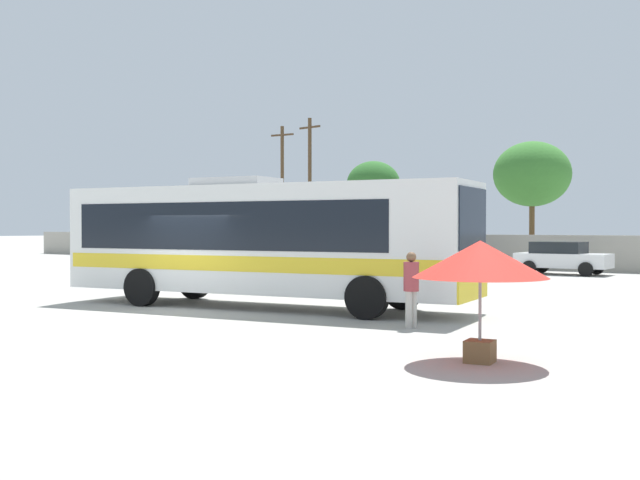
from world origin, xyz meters
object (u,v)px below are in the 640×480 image
(attendant_by_bus_door, at_px, (411,285))
(roadside_tree_midleft, at_px, (532,174))
(vendor_umbrella_near_gate_red, at_px, (480,261))
(parked_car_third_white, at_px, (562,257))
(utility_pole_far, at_px, (310,186))
(roadside_tree_left, at_px, (373,184))
(parked_car_second_black, at_px, (451,255))
(utility_pole_near, at_px, (282,190))
(parked_car_leftmost_red, at_px, (349,253))
(coach_bus_white_yellow, at_px, (259,238))

(attendant_by_bus_door, distance_m, roadside_tree_midleft, 30.84)
(vendor_umbrella_near_gate_red, relative_size, parked_car_third_white, 0.53)
(parked_car_third_white, xyz_separation_m, utility_pole_far, (-18.10, 5.20, 4.02))
(roadside_tree_left, bearing_deg, parked_car_second_black, -37.89)
(attendant_by_bus_door, distance_m, utility_pole_near, 36.64)
(parked_car_third_white, bearing_deg, roadside_tree_midleft, 117.23)
(utility_pole_near, distance_m, roadside_tree_midleft, 16.91)
(utility_pole_far, bearing_deg, attendant_by_bus_door, -50.20)
(parked_car_leftmost_red, bearing_deg, utility_pole_far, 139.09)
(attendant_by_bus_door, height_order, parked_car_leftmost_red, attendant_by_bus_door)
(coach_bus_white_yellow, xyz_separation_m, roadside_tree_left, (-12.09, 25.88, 3.02))
(coach_bus_white_yellow, xyz_separation_m, parked_car_second_black, (-3.39, 19.12, -1.13))
(vendor_umbrella_near_gate_red, bearing_deg, parked_car_leftmost_red, 127.35)
(attendant_by_bus_door, xyz_separation_m, utility_pole_far, (-21.33, 25.60, 3.88))
(attendant_by_bus_door, relative_size, parked_car_second_black, 0.39)
(parked_car_third_white, bearing_deg, roadside_tree_left, 154.22)
(attendant_by_bus_door, relative_size, roadside_tree_midleft, 0.23)
(utility_pole_far, bearing_deg, parked_car_third_white, -16.04)
(utility_pole_far, bearing_deg, roadside_tree_left, 24.13)
(parked_car_leftmost_red, height_order, roadside_tree_left, roadside_tree_left)
(utility_pole_near, bearing_deg, roadside_tree_left, 3.43)
(roadside_tree_midleft, bearing_deg, parked_car_leftmost_red, -123.00)
(attendant_by_bus_door, distance_m, roadside_tree_left, 32.69)
(attendant_by_bus_door, distance_m, vendor_umbrella_near_gate_red, 4.28)
(roadside_tree_midleft, bearing_deg, roadside_tree_left, -167.25)
(coach_bus_white_yellow, distance_m, attendant_by_bus_door, 5.71)
(parked_car_second_black, bearing_deg, roadside_tree_left, 142.11)
(parked_car_third_white, distance_m, utility_pole_far, 19.25)
(vendor_umbrella_near_gate_red, xyz_separation_m, utility_pole_near, (-27.52, 29.94, 3.11))
(vendor_umbrella_near_gate_red, relative_size, roadside_tree_midleft, 0.30)
(utility_pole_near, bearing_deg, attendant_by_bus_door, -47.53)
(parked_car_second_black, bearing_deg, roadside_tree_midleft, 84.04)
(utility_pole_far, height_order, roadside_tree_midleft, utility_pole_far)
(vendor_umbrella_near_gate_red, distance_m, roadside_tree_left, 36.75)
(roadside_tree_left, bearing_deg, attendant_by_bus_door, -57.30)
(parked_car_leftmost_red, xyz_separation_m, utility_pole_near, (-10.25, 7.32, 3.94))
(attendant_by_bus_door, height_order, utility_pole_far, utility_pole_far)
(attendant_by_bus_door, relative_size, parked_car_leftmost_red, 0.35)
(parked_car_leftmost_red, relative_size, utility_pole_near, 0.51)
(vendor_umbrella_near_gate_red, bearing_deg, roadside_tree_midleft, 108.39)
(vendor_umbrella_near_gate_red, height_order, parked_car_third_white, vendor_umbrella_near_gate_red)
(attendant_by_bus_door, xyz_separation_m, parked_car_second_black, (-8.84, 20.54, -0.17))
(parked_car_second_black, height_order, roadside_tree_midleft, roadside_tree_midleft)
(utility_pole_near, distance_m, utility_pole_far, 3.52)
(vendor_umbrella_near_gate_red, bearing_deg, parked_car_second_black, 116.47)
(parked_car_third_white, bearing_deg, parked_car_leftmost_red, -175.67)
(parked_car_third_white, bearing_deg, utility_pole_far, 163.96)
(utility_pole_far, distance_m, roadside_tree_left, 4.16)
(parked_car_third_white, distance_m, roadside_tree_left, 16.40)
(coach_bus_white_yellow, height_order, roadside_tree_left, roadside_tree_left)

